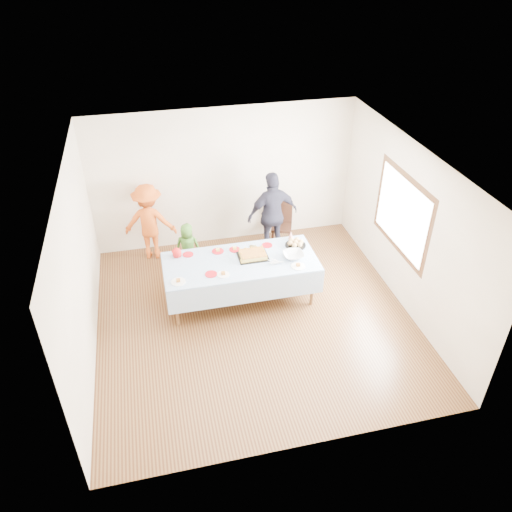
{
  "coord_description": "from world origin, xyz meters",
  "views": [
    {
      "loc": [
        -1.39,
        -6.06,
        5.39
      ],
      "look_at": [
        0.1,
        0.3,
        0.98
      ],
      "focal_mm": 35.0,
      "sensor_mm": 36.0,
      "label": 1
    }
  ],
  "objects_px": {
    "birthday_cake": "(253,255)",
    "dining_chair": "(282,221)",
    "adult_left": "(149,222)",
    "party_table": "(241,264)"
  },
  "relations": [
    {
      "from": "birthday_cake",
      "to": "dining_chair",
      "type": "bearing_deg",
      "value": 58.15
    },
    {
      "from": "party_table",
      "to": "birthday_cake",
      "type": "height_order",
      "value": "birthday_cake"
    },
    {
      "from": "party_table",
      "to": "adult_left",
      "type": "relative_size",
      "value": 1.68
    },
    {
      "from": "birthday_cake",
      "to": "adult_left",
      "type": "xyz_separation_m",
      "value": [
        -1.6,
        1.62,
        -0.08
      ]
    },
    {
      "from": "party_table",
      "to": "adult_left",
      "type": "distance_m",
      "value": 2.18
    },
    {
      "from": "party_table",
      "to": "dining_chair",
      "type": "height_order",
      "value": "dining_chair"
    },
    {
      "from": "birthday_cake",
      "to": "adult_left",
      "type": "height_order",
      "value": "adult_left"
    },
    {
      "from": "birthday_cake",
      "to": "dining_chair",
      "type": "relative_size",
      "value": 0.55
    },
    {
      "from": "party_table",
      "to": "adult_left",
      "type": "xyz_separation_m",
      "value": [
        -1.38,
        1.69,
        0.02
      ]
    },
    {
      "from": "dining_chair",
      "to": "adult_left",
      "type": "xyz_separation_m",
      "value": [
        -2.52,
        0.14,
        0.25
      ]
    }
  ]
}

